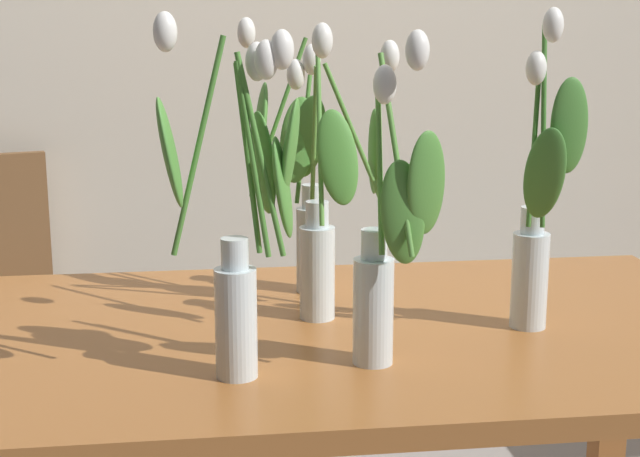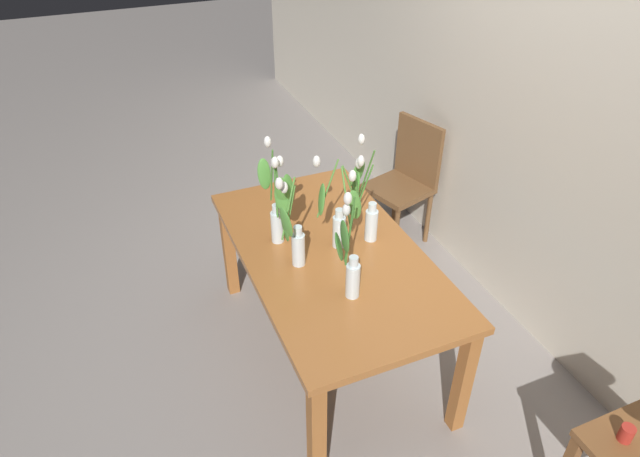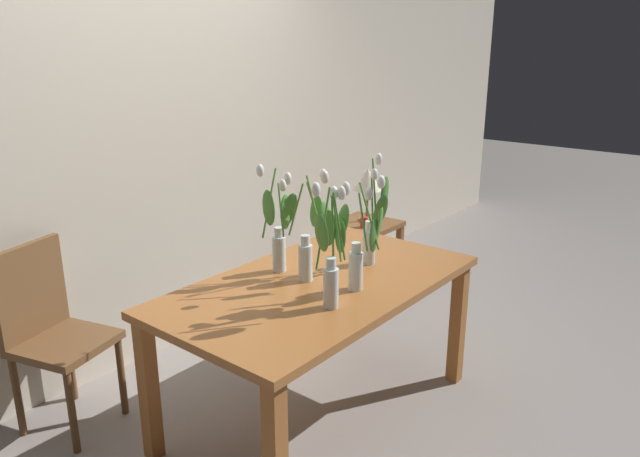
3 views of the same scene
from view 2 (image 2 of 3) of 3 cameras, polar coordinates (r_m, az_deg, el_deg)
The scene contains 10 objects.
ground_plane at distance 3.43m, azimuth 0.97°, elevation -12.21°, with size 18.00×18.00×0.00m, color gray.
room_wall_rear at distance 3.28m, azimuth 22.19°, elevation 11.57°, with size 9.00×0.10×2.70m, color beige.
dining_table at distance 2.99m, azimuth 1.10°, elevation -3.74°, with size 1.60×0.90×0.74m.
tulip_vase_0 at distance 2.73m, azimuth -2.68°, elevation -1.02°, with size 0.14×0.15×0.55m.
tulip_vase_1 at distance 2.54m, azimuth 3.08°, elevation -3.80°, with size 0.12×0.15×0.59m.
tulip_vase_2 at distance 2.94m, azimuth 4.85°, elevation 2.08°, with size 0.18×0.17×0.57m.
tulip_vase_3 at distance 2.84m, azimuth 2.16°, elevation 1.49°, with size 0.22×0.27×0.56m.
tulip_vase_4 at distance 2.87m, azimuth -4.39°, elevation 2.48°, with size 0.24×0.16×0.58m.
dining_chair at distance 4.08m, azimuth 8.88°, elevation 5.31°, with size 0.50×0.50×0.93m.
pillar_candle at distance 2.65m, azimuth 28.95°, elevation -17.95°, with size 0.06×0.06×0.07m, color #B72D23.
Camera 2 is at (2.12, -0.96, 2.52)m, focal length 31.15 mm.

